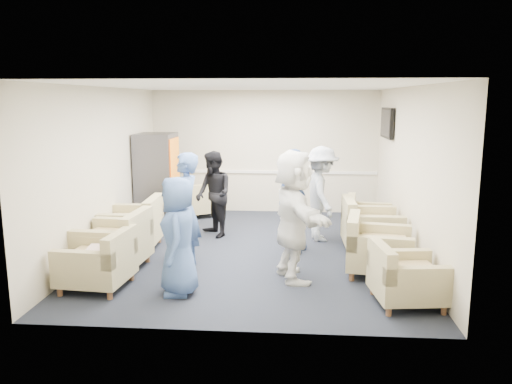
# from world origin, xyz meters

# --- Properties ---
(floor) EXTENTS (6.00, 6.00, 0.00)m
(floor) POSITION_xyz_m (0.00, 0.00, 0.00)
(floor) COLOR black
(floor) RESTS_ON ground
(ceiling) EXTENTS (6.00, 6.00, 0.00)m
(ceiling) POSITION_xyz_m (0.00, 0.00, 2.70)
(ceiling) COLOR white
(ceiling) RESTS_ON back_wall
(back_wall) EXTENTS (5.00, 0.02, 2.70)m
(back_wall) POSITION_xyz_m (0.00, 3.00, 1.35)
(back_wall) COLOR beige
(back_wall) RESTS_ON floor
(front_wall) EXTENTS (5.00, 0.02, 2.70)m
(front_wall) POSITION_xyz_m (0.00, -3.00, 1.35)
(front_wall) COLOR beige
(front_wall) RESTS_ON floor
(left_wall) EXTENTS (0.02, 6.00, 2.70)m
(left_wall) POSITION_xyz_m (-2.50, 0.00, 1.35)
(left_wall) COLOR beige
(left_wall) RESTS_ON floor
(right_wall) EXTENTS (0.02, 6.00, 2.70)m
(right_wall) POSITION_xyz_m (2.50, 0.00, 1.35)
(right_wall) COLOR beige
(right_wall) RESTS_ON floor
(chair_rail) EXTENTS (4.98, 0.04, 0.06)m
(chair_rail) POSITION_xyz_m (0.00, 2.98, 0.90)
(chair_rail) COLOR silver
(chair_rail) RESTS_ON back_wall
(tv) EXTENTS (0.10, 1.00, 0.58)m
(tv) POSITION_xyz_m (2.44, 1.80, 2.05)
(tv) COLOR black
(tv) RESTS_ON right_wall
(armchair_left_near) EXTENTS (0.91, 0.91, 0.68)m
(armchair_left_near) POSITION_xyz_m (-1.91, -1.86, 0.34)
(armchair_left_near) COLOR tan
(armchair_left_near) RESTS_ON floor
(armchair_left_mid) EXTENTS (1.01, 1.01, 0.75)m
(armchair_left_mid) POSITION_xyz_m (-1.95, -1.10, 0.37)
(armchair_left_mid) COLOR tan
(armchair_left_mid) RESTS_ON floor
(armchair_left_far) EXTENTS (0.97, 0.97, 0.75)m
(armchair_left_far) POSITION_xyz_m (-2.01, -0.05, 0.37)
(armchair_left_far) COLOR tan
(armchair_left_far) RESTS_ON floor
(armchair_right_near) EXTENTS (0.91, 0.91, 0.65)m
(armchair_right_near) POSITION_xyz_m (2.01, -2.10, 0.32)
(armchair_right_near) COLOR tan
(armchair_right_near) RESTS_ON floor
(armchair_right_midnear) EXTENTS (1.04, 1.04, 0.72)m
(armchair_right_midnear) POSITION_xyz_m (1.84, -1.02, 0.36)
(armchair_right_midnear) COLOR tan
(armchair_right_midnear) RESTS_ON floor
(armchair_right_midfar) EXTENTS (0.94, 0.94, 0.74)m
(armchair_right_midfar) POSITION_xyz_m (1.90, 0.15, 0.37)
(armchair_right_midfar) COLOR tan
(armchair_right_midfar) RESTS_ON floor
(armchair_right_far) EXTENTS (0.91, 0.91, 0.64)m
(armchair_right_far) POSITION_xyz_m (1.99, 0.97, 0.32)
(armchair_right_far) COLOR tan
(armchair_right_far) RESTS_ON floor
(armchair_corner) EXTENTS (1.08, 1.08, 0.63)m
(armchair_corner) POSITION_xyz_m (-1.43, 2.35, 0.31)
(armchair_corner) COLOR tan
(armchair_corner) RESTS_ON floor
(vending_machine) EXTENTS (0.74, 0.87, 1.83)m
(vending_machine) POSITION_xyz_m (-2.09, 1.73, 0.92)
(vending_machine) COLOR #4C4B53
(vending_machine) RESTS_ON floor
(backpack) EXTENTS (0.32, 0.28, 0.45)m
(backpack) POSITION_xyz_m (-1.10, -0.52, 0.23)
(backpack) COLOR black
(backpack) RESTS_ON floor
(pillow) EXTENTS (0.35, 0.44, 0.12)m
(pillow) POSITION_xyz_m (-1.91, -1.86, 0.50)
(pillow) COLOR beige
(pillow) RESTS_ON armchair_left_near
(person_front_left) EXTENTS (0.60, 0.82, 1.54)m
(person_front_left) POSITION_xyz_m (-0.81, -1.96, 0.77)
(person_front_left) COLOR #3E5C97
(person_front_left) RESTS_ON floor
(person_mid_left) EXTENTS (0.48, 0.68, 1.74)m
(person_mid_left) POSITION_xyz_m (-0.93, -0.98, 0.87)
(person_mid_left) COLOR #3E5C97
(person_mid_left) RESTS_ON floor
(person_back_left) EXTENTS (0.92, 0.97, 1.58)m
(person_back_left) POSITION_xyz_m (-0.80, 0.83, 0.79)
(person_back_left) COLOR black
(person_back_left) RESTS_ON floor
(person_back_right) EXTENTS (0.80, 1.18, 1.69)m
(person_back_right) POSITION_xyz_m (1.15, 0.72, 0.84)
(person_back_right) COLOR beige
(person_back_right) RESTS_ON floor
(person_mid_right) EXTENTS (0.74, 1.09, 1.71)m
(person_mid_right) POSITION_xyz_m (0.65, 0.01, 0.86)
(person_mid_right) COLOR #3E5C97
(person_mid_right) RESTS_ON floor
(person_front_right) EXTENTS (0.99, 1.78, 1.83)m
(person_front_right) POSITION_xyz_m (0.66, -1.32, 0.92)
(person_front_right) COLOR white
(person_front_right) RESTS_ON floor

